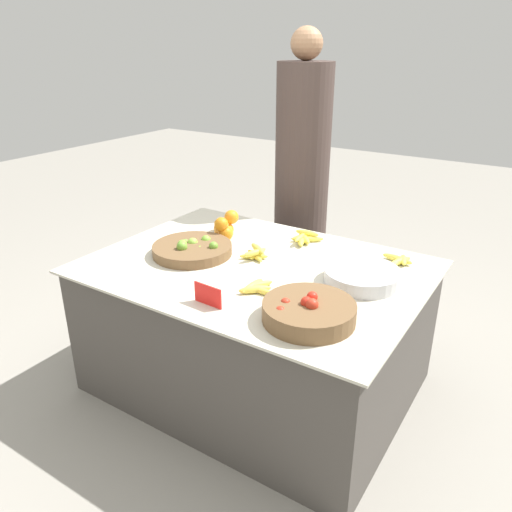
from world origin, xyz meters
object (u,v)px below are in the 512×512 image
(lime_bowl, at_px, (192,249))
(price_sign, at_px, (208,295))
(tomato_basket, at_px, (309,311))
(metal_bowl, at_px, (362,276))
(vendor_person, at_px, (302,185))

(lime_bowl, xyz_separation_m, price_sign, (0.39, -0.37, 0.02))
(tomato_basket, bearing_deg, metal_bowl, 83.51)
(tomato_basket, height_order, vendor_person, vendor_person)
(price_sign, xyz_separation_m, vendor_person, (-0.32, 1.39, 0.09))
(price_sign, bearing_deg, metal_bowl, 52.93)
(metal_bowl, bearing_deg, price_sign, -130.16)
(lime_bowl, height_order, metal_bowl, lime_bowl)
(price_sign, bearing_deg, lime_bowl, 139.27)
(lime_bowl, height_order, price_sign, same)
(tomato_basket, xyz_separation_m, metal_bowl, (0.05, 0.41, -0.01))
(price_sign, height_order, vendor_person, vendor_person)
(tomato_basket, bearing_deg, vendor_person, 119.23)
(vendor_person, bearing_deg, lime_bowl, -93.61)
(metal_bowl, distance_m, price_sign, 0.69)
(lime_bowl, height_order, vendor_person, vendor_person)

